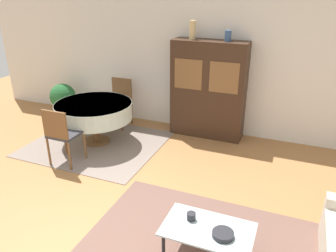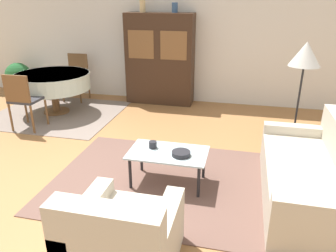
% 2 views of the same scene
% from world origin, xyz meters
% --- Properties ---
extents(ground_plane, '(14.00, 14.00, 0.00)m').
position_xyz_m(ground_plane, '(0.00, 0.00, 0.00)').
color(ground_plane, '#9E6B3D').
extents(wall_back, '(10.00, 0.06, 2.70)m').
position_xyz_m(wall_back, '(0.00, 3.63, 1.35)').
color(wall_back, silver).
rests_on(wall_back, ground_plane).
extents(dining_rug, '(2.31, 2.02, 0.01)m').
position_xyz_m(dining_rug, '(-1.54, 2.18, 0.01)').
color(dining_rug, gray).
rests_on(dining_rug, ground_plane).
extents(coffee_table, '(0.92, 0.55, 0.41)m').
position_xyz_m(coffee_table, '(1.11, 0.25, 0.38)').
color(coffee_table, black).
rests_on(coffee_table, area_rug).
extents(display_cabinet, '(1.36, 0.44, 1.81)m').
position_xyz_m(display_cabinet, '(0.21, 3.36, 0.91)').
color(display_cabinet, '#382316').
rests_on(display_cabinet, ground_plane).
extents(dining_table, '(1.38, 1.38, 0.76)m').
position_xyz_m(dining_table, '(-1.59, 2.25, 0.62)').
color(dining_table, brown).
rests_on(dining_table, dining_rug).
extents(dining_chair_near, '(0.44, 0.44, 0.96)m').
position_xyz_m(dining_chair_near, '(-1.59, 1.35, 0.57)').
color(dining_chair_near, brown).
rests_on(dining_chair_near, dining_rug).
extents(dining_chair_far, '(0.44, 0.44, 0.96)m').
position_xyz_m(dining_chair_far, '(-1.59, 3.16, 0.57)').
color(dining_chair_far, brown).
rests_on(dining_chair_far, dining_rug).
extents(cup, '(0.10, 0.10, 0.08)m').
position_xyz_m(cup, '(0.91, 0.32, 0.46)').
color(cup, '#232328').
rests_on(cup, coffee_table).
extents(bowl, '(0.22, 0.22, 0.05)m').
position_xyz_m(bowl, '(1.27, 0.19, 0.45)').
color(bowl, '#232328').
rests_on(bowl, coffee_table).
extents(vase_tall, '(0.11, 0.11, 0.32)m').
position_xyz_m(vase_tall, '(-0.13, 3.36, 1.97)').
color(vase_tall, tan).
rests_on(vase_tall, display_cabinet).
extents(vase_short, '(0.11, 0.11, 0.18)m').
position_xyz_m(vase_short, '(0.51, 3.36, 1.90)').
color(vase_short, '#33517A').
rests_on(vase_short, display_cabinet).
extents(potted_plant, '(0.56, 0.56, 0.74)m').
position_xyz_m(potted_plant, '(-2.98, 3.10, 0.42)').
color(potted_plant, '#4C4C51').
rests_on(potted_plant, ground_plane).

